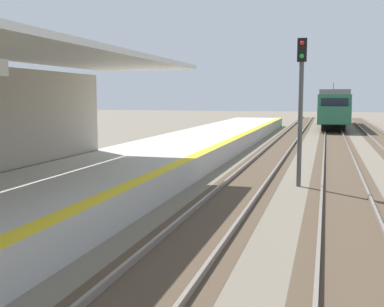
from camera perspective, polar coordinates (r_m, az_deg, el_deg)
name	(u,v)px	position (r m, az deg, el deg)	size (l,w,h in m)	color
station_platform	(76,189)	(14.59, -13.82, -4.16)	(5.00, 80.00, 0.91)	#B7B5AD
track_pair_nearest_platform	(244,186)	(16.95, 6.27, -3.86)	(2.34, 120.00, 0.16)	#4C3D2D
track_pair_middle	(344,191)	(16.74, 17.86, -4.29)	(2.34, 120.00, 0.16)	#4C3D2D
approaching_train	(333,107)	(52.32, 16.65, 5.45)	(2.93, 19.60, 4.76)	#286647
rail_signal_post	(301,97)	(17.10, 12.99, 6.70)	(0.32, 0.34, 5.20)	#4C4C4C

